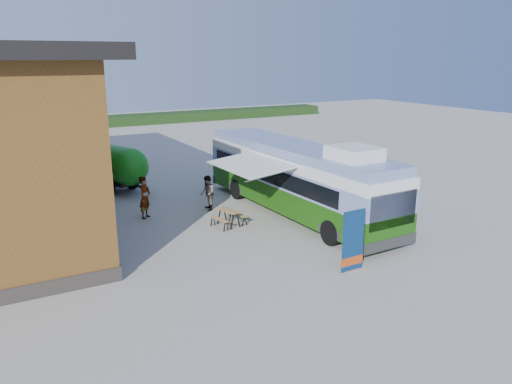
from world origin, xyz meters
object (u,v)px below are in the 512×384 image
slurry_tanker (104,163)px  banner (353,246)px  bus (297,176)px  picnic_table (229,214)px  person_a (145,197)px  person_b (207,193)px

slurry_tanker → banner: bearing=-95.8°
bus → picnic_table: (-3.50, -0.01, -1.26)m
picnic_table → person_a: 4.00m
slurry_tanker → bus: bearing=-77.0°
banner → picnic_table: bearing=103.0°
bus → slurry_tanker: bearing=124.6°
picnic_table → person_b: person_b is taller
picnic_table → slurry_tanker: (-3.17, 9.10, 0.91)m
person_b → banner: bearing=22.6°
bus → banner: bus is taller
banner → person_b: 8.88m
bus → person_b: bus is taller
picnic_table → slurry_tanker: 9.68m
person_a → picnic_table: bearing=-91.3°
person_a → person_b: 2.95m
banner → slurry_tanker: slurry_tanker is taller
picnic_table → person_b: bearing=75.5°
bus → person_a: (-6.30, 2.81, -0.82)m
bus → person_b: (-3.37, 2.50, -0.95)m
banner → picnic_table: size_ratio=1.50×
picnic_table → slurry_tanker: size_ratio=0.23×
person_a → person_b: size_ratio=1.15×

